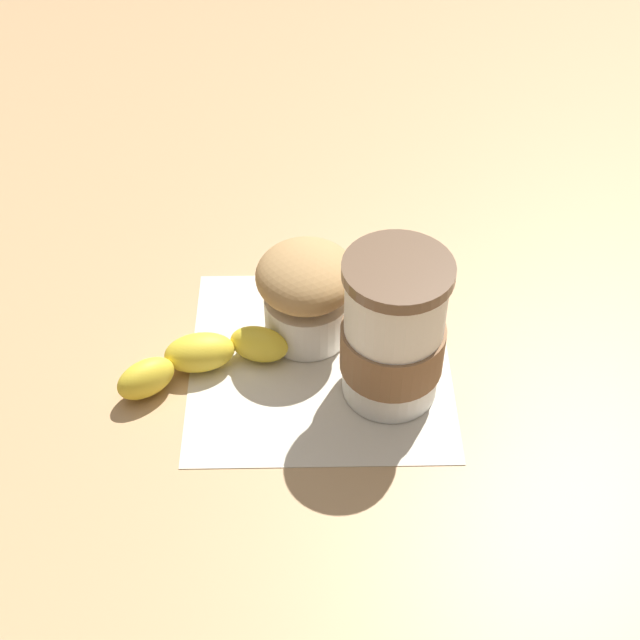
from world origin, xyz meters
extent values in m
plane|color=tan|center=(0.00, 0.00, 0.00)|extent=(3.00, 3.00, 0.00)
cube|color=beige|center=(0.00, 0.00, 0.00)|extent=(0.24, 0.24, 0.00)
cylinder|color=white|center=(-0.05, 0.04, 0.06)|extent=(0.08, 0.08, 0.12)
cylinder|color=brown|center=(-0.05, 0.04, 0.13)|extent=(0.08, 0.08, 0.01)
cylinder|color=#846042|center=(-0.05, 0.04, 0.05)|extent=(0.08, 0.08, 0.04)
cylinder|color=white|center=(0.01, -0.03, 0.02)|extent=(0.07, 0.07, 0.04)
ellipsoid|color=#AD8451|center=(0.01, -0.03, 0.07)|extent=(0.08, 0.08, 0.05)
ellipsoid|color=yellow|center=(0.05, -0.01, 0.02)|extent=(0.06, 0.04, 0.03)
ellipsoid|color=yellow|center=(0.10, -0.01, 0.02)|extent=(0.06, 0.04, 0.03)
ellipsoid|color=yellow|center=(0.14, 0.02, 0.02)|extent=(0.06, 0.05, 0.03)
camera|label=1|loc=(0.06, 0.50, 0.55)|focal=50.00mm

